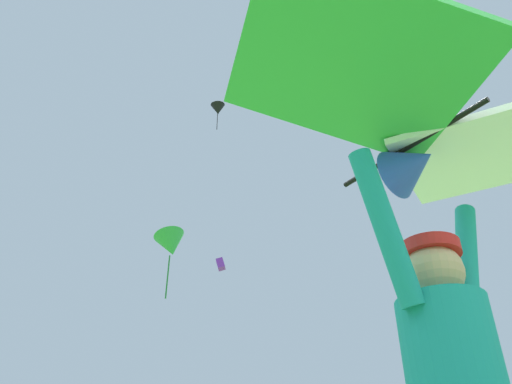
% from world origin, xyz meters
% --- Properties ---
extents(held_stunt_kite, '(2.07, 1.30, 0.43)m').
position_xyz_m(held_stunt_kite, '(0.12, 0.25, 2.17)').
color(held_stunt_kite, black).
extents(distant_kite_blue_mid_left, '(0.94, 0.74, 1.05)m').
position_xyz_m(distant_kite_blue_mid_left, '(9.66, 16.09, 21.80)').
color(distant_kite_blue_mid_left, blue).
extents(distant_kite_green_overhead_distant, '(1.48, 1.42, 3.03)m').
position_xyz_m(distant_kite_green_overhead_distant, '(3.62, 17.76, 10.47)').
color(distant_kite_green_overhead_distant, green).
extents(distant_kite_black_high_left, '(0.89, 0.91, 1.79)m').
position_xyz_m(distant_kite_black_high_left, '(5.77, 18.96, 19.63)').
color(distant_kite_black_high_left, black).
extents(distant_kite_purple_high_right, '(0.79, 0.82, 0.94)m').
position_xyz_m(distant_kite_purple_high_right, '(10.50, 30.07, 16.18)').
color(distant_kite_purple_high_right, purple).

